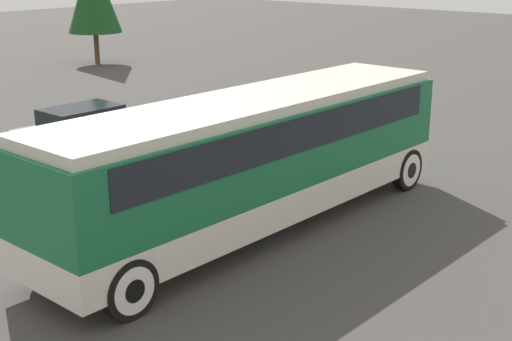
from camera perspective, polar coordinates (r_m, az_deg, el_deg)
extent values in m
plane|color=#423F3D|center=(16.33, 0.00, -4.61)|extent=(120.00, 120.00, 0.00)
cube|color=silver|center=(16.05, 0.00, -1.88)|extent=(11.19, 2.50, 0.71)
cube|color=#19663D|center=(15.70, 0.00, 2.20)|extent=(11.19, 2.50, 1.65)
cube|color=black|center=(15.60, 0.00, 3.64)|extent=(9.84, 2.54, 0.74)
cube|color=beige|center=(15.48, 0.00, 5.55)|extent=(10.96, 2.30, 0.22)
cube|color=#19663D|center=(20.04, 10.40, 4.52)|extent=(0.36, 2.40, 1.89)
cylinder|color=black|center=(19.19, 11.97, 0.09)|extent=(1.10, 0.28, 1.10)
cylinder|color=silver|center=(19.19, 11.97, 0.09)|extent=(0.86, 0.30, 0.86)
cylinder|color=black|center=(19.19, 11.97, 0.09)|extent=(0.42, 0.32, 0.42)
cylinder|color=black|center=(20.35, 6.41, 1.34)|extent=(1.10, 0.28, 1.10)
cylinder|color=silver|center=(20.35, 6.41, 1.34)|extent=(0.86, 0.30, 0.86)
cylinder|color=black|center=(20.35, 6.41, 1.34)|extent=(0.42, 0.32, 0.42)
cylinder|color=black|center=(12.49, -10.09, -9.29)|extent=(1.10, 0.28, 1.10)
cylinder|color=silver|center=(12.49, -10.09, -9.29)|extent=(0.86, 0.30, 0.86)
cylinder|color=black|center=(12.49, -10.09, -9.29)|extent=(0.42, 0.32, 0.42)
cylinder|color=black|center=(14.21, -15.91, -6.34)|extent=(1.10, 0.28, 1.10)
cylinder|color=silver|center=(14.21, -15.91, -6.34)|extent=(0.86, 0.30, 0.86)
cylinder|color=black|center=(14.21, -15.91, -6.34)|extent=(0.42, 0.32, 0.42)
cube|color=#2D5638|center=(23.61, -13.35, 3.14)|extent=(4.61, 1.71, 0.59)
cube|color=black|center=(23.39, -13.81, 4.35)|extent=(2.40, 1.54, 0.51)
cylinder|color=black|center=(24.18, -8.64, 3.20)|extent=(0.61, 0.22, 0.61)
cylinder|color=black|center=(24.18, -8.64, 3.20)|extent=(0.23, 0.26, 0.23)
cylinder|color=black|center=(25.34, -10.88, 3.73)|extent=(0.61, 0.22, 0.61)
cylinder|color=black|center=(25.34, -10.88, 3.73)|extent=(0.23, 0.26, 0.23)
cylinder|color=black|center=(22.05, -16.11, 1.35)|extent=(0.61, 0.22, 0.61)
cylinder|color=black|center=(22.05, -16.11, 1.35)|extent=(0.23, 0.26, 0.23)
cylinder|color=black|center=(23.32, -18.16, 2.01)|extent=(0.61, 0.22, 0.61)
cylinder|color=black|center=(23.32, -18.16, 2.01)|extent=(0.23, 0.26, 0.23)
cube|color=silver|center=(19.79, -15.55, 0.52)|extent=(4.00, 1.88, 0.69)
cube|color=black|center=(19.55, -16.08, 2.08)|extent=(2.08, 1.69, 0.50)
cylinder|color=black|center=(20.02, -10.54, 0.29)|extent=(0.69, 0.22, 0.69)
cylinder|color=black|center=(20.02, -10.54, 0.29)|extent=(0.26, 0.26, 0.26)
cylinder|color=black|center=(21.34, -13.37, 1.17)|extent=(0.69, 0.22, 0.69)
cylinder|color=black|center=(21.34, -13.37, 1.17)|extent=(0.26, 0.26, 0.26)
cylinder|color=black|center=(18.42, -17.94, -1.77)|extent=(0.69, 0.22, 0.69)
cylinder|color=black|center=(18.42, -17.94, -1.77)|extent=(0.26, 0.26, 0.26)
cylinder|color=brown|center=(41.40, -12.63, 9.55)|extent=(0.28, 0.28, 1.73)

